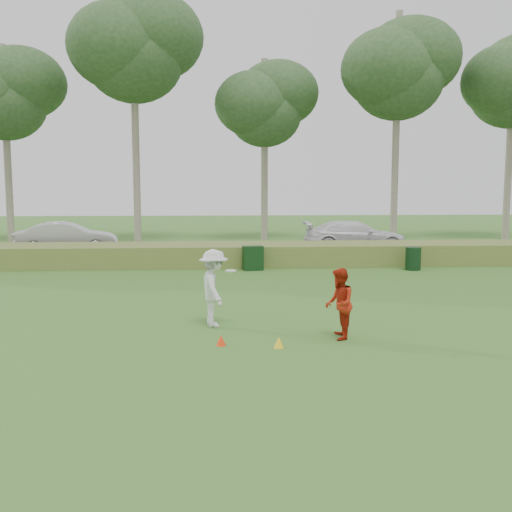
{
  "coord_description": "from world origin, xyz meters",
  "views": [
    {
      "loc": [
        -1.18,
        -12.66,
        3.24
      ],
      "look_at": [
        0.0,
        4.0,
        1.3
      ],
      "focal_mm": 40.0,
      "sensor_mm": 36.0,
      "label": 1
    }
  ],
  "objects": [
    {
      "name": "player_red",
      "position": [
        1.49,
        -0.63,
        0.78
      ],
      "size": [
        0.69,
        0.83,
        1.56
      ],
      "primitive_type": "imported",
      "rotation": [
        0.0,
        0.0,
        -1.71
      ],
      "color": "#B1220F",
      "rests_on": "ground"
    },
    {
      "name": "tree_2",
      "position": [
        -14.0,
        24.0,
        8.97
      ],
      "size": [
        6.5,
        6.5,
        12.0
      ],
      "color": "gray",
      "rests_on": "ground"
    },
    {
      "name": "tree_4",
      "position": [
        2.0,
        24.5,
        8.59
      ],
      "size": [
        6.24,
        6.24,
        11.5
      ],
      "color": "gray",
      "rests_on": "ground"
    },
    {
      "name": "tree_3",
      "position": [
        -6.0,
        23.0,
        11.6
      ],
      "size": [
        7.8,
        7.8,
        15.5
      ],
      "color": "gray",
      "rests_on": "ground"
    },
    {
      "name": "car_right",
      "position": [
        6.14,
        16.81,
        0.84
      ],
      "size": [
        5.53,
        2.52,
        1.57
      ],
      "primitive_type": "imported",
      "rotation": [
        0.0,
        0.0,
        1.51
      ],
      "color": "white",
      "rests_on": "park_road"
    },
    {
      "name": "car_mid",
      "position": [
        -8.53,
        16.05,
        0.86
      ],
      "size": [
        5.07,
        2.4,
        1.61
      ],
      "primitive_type": "imported",
      "rotation": [
        0.0,
        0.0,
        1.72
      ],
      "color": "silver",
      "rests_on": "park_road"
    },
    {
      "name": "cone_orange",
      "position": [
        -1.09,
        -1.0,
        0.11
      ],
      "size": [
        0.21,
        0.21,
        0.23
      ],
      "primitive_type": "cone",
      "color": "#FF370D",
      "rests_on": "ground"
    },
    {
      "name": "cone_yellow",
      "position": [
        0.1,
        -1.25,
        0.12
      ],
      "size": [
        0.21,
        0.21,
        0.23
      ],
      "primitive_type": "cone",
      "color": "yellow",
      "rests_on": "ground"
    },
    {
      "name": "player_white",
      "position": [
        -1.24,
        0.75,
        0.92
      ],
      "size": [
        0.98,
        1.3,
        1.84
      ],
      "rotation": [
        0.0,
        0.0,
        1.76
      ],
      "color": "silver",
      "rests_on": "ground"
    },
    {
      "name": "park_road",
      "position": [
        0.0,
        17.0,
        0.03
      ],
      "size": [
        80.0,
        6.0,
        0.06
      ],
      "primitive_type": "cube",
      "color": "#2D2D2D",
      "rests_on": "ground"
    },
    {
      "name": "trash_bin",
      "position": [
        6.81,
        9.78,
        0.46
      ],
      "size": [
        0.65,
        0.65,
        0.93
      ],
      "primitive_type": "cylinder",
      "rotation": [
        0.0,
        0.0,
        -0.06
      ],
      "color": "black",
      "rests_on": "ground"
    },
    {
      "name": "reed_strip",
      "position": [
        0.0,
        12.0,
        0.45
      ],
      "size": [
        80.0,
        3.0,
        0.9
      ],
      "primitive_type": "cube",
      "color": "#586D2B",
      "rests_on": "ground"
    },
    {
      "name": "tree_5",
      "position": [
        10.0,
        22.5,
        10.47
      ],
      "size": [
        7.28,
        7.28,
        14.0
      ],
      "color": "gray",
      "rests_on": "ground"
    },
    {
      "name": "utility_cabinet",
      "position": [
        0.31,
        10.2,
        0.49
      ],
      "size": [
        0.86,
        0.62,
        0.98
      ],
      "primitive_type": "cube",
      "rotation": [
        0.0,
        0.0,
        0.18
      ],
      "color": "black",
      "rests_on": "ground"
    },
    {
      "name": "ground",
      "position": [
        0.0,
        0.0,
        0.0
      ],
      "size": [
        120.0,
        120.0,
        0.0
      ],
      "primitive_type": "plane",
      "color": "#316622",
      "rests_on": "ground"
    }
  ]
}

